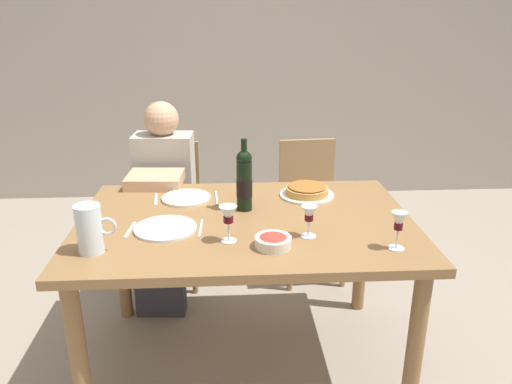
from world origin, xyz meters
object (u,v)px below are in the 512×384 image
baked_tart (307,191)px  wine_glass_right_diner (399,223)px  wine_glass_centre (228,216)px  dinner_plate_left_setting (166,228)px  dinner_plate_right_setting (186,198)px  chair_left (170,203)px  salad_bowl (273,241)px  wine_bottle (244,180)px  dining_table (246,238)px  diner_left (163,199)px  water_pitcher (90,232)px  chair_right (309,200)px  wine_glass_left_diner (309,215)px

baked_tart → wine_glass_right_diner: size_ratio=1.76×
wine_glass_centre → dinner_plate_left_setting: 0.32m
dinner_plate_right_setting → chair_left: size_ratio=0.28×
salad_bowl → wine_glass_right_diner: 0.49m
wine_bottle → dinner_plate_left_setting: wine_bottle is taller
dining_table → chair_left: bearing=116.4°
dinner_plate_right_setting → chair_left: 0.70m
dining_table → baked_tart: size_ratio=5.46×
wine_glass_right_diner → wine_bottle: bearing=142.9°
diner_left → dining_table: bearing=128.2°
wine_bottle → wine_glass_centre: wine_bottle is taller
chair_left → water_pitcher: bearing=85.6°
water_pitcher → salad_bowl: size_ratio=1.33×
dining_table → wine_glass_right_diner: bearing=-29.1°
wine_glass_centre → dinner_plate_right_setting: 0.54m
wine_bottle → salad_bowl: 0.43m
dining_table → wine_glass_centre: bearing=-109.2°
salad_bowl → wine_glass_centre: 0.20m
chair_right → dining_table: bearing=59.2°
chair_left → chair_right: size_ratio=1.00×
water_pitcher → baked_tart: size_ratio=0.71×
salad_bowl → wine_bottle: bearing=104.4°
baked_tart → diner_left: (-0.78, 0.38, -0.17)m
dinner_plate_left_setting → dinner_plate_right_setting: bearing=80.3°
baked_tart → wine_glass_right_diner: bearing=-66.8°
dinner_plate_right_setting → chair_right: size_ratio=0.28×
dining_table → wine_glass_centre: 0.31m
salad_bowl → wine_glass_centre: size_ratio=0.95×
water_pitcher → salad_bowl: bearing=0.0°
baked_tart → diner_left: diner_left is taller
dinner_plate_left_setting → baked_tart: bearing=29.2°
dinner_plate_left_setting → chair_left: 1.03m
dinner_plate_right_setting → baked_tart: bearing=1.2°
dinner_plate_right_setting → chair_right: 1.00m
water_pitcher → dinner_plate_right_setting: water_pitcher is taller
wine_glass_centre → wine_bottle: bearing=77.9°
dinner_plate_right_setting → chair_right: (0.73, 0.63, -0.27)m
wine_glass_centre → chair_right: bearing=65.0°
water_pitcher → wine_glass_left_diner: (0.86, 0.09, 0.01)m
dining_table → chair_left: chair_left is taller
dinner_plate_left_setting → chair_right: size_ratio=0.31×
wine_bottle → chair_right: (0.45, 0.78, -0.41)m
wine_bottle → wine_glass_left_diner: bearing=-50.6°
chair_right → diner_left: bearing=10.4°
wine_glass_centre → chair_left: size_ratio=0.18×
wine_bottle → water_pitcher: bearing=-146.4°
baked_tart → diner_left: 0.88m
dining_table → wine_bottle: 0.27m
wine_glass_left_diner → wine_bottle: bearing=129.4°
water_pitcher → baked_tart: (0.93, 0.57, -0.06)m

